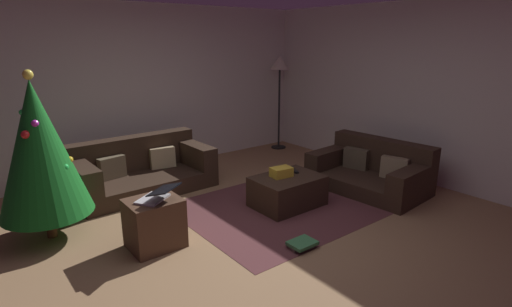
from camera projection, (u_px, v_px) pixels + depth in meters
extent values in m
plane|color=#93704C|center=(259.00, 241.00, 4.22)|extent=(6.40, 6.40, 0.00)
cube|color=silver|center=(134.00, 89.00, 6.24)|extent=(6.40, 0.12, 2.60)
cube|color=silver|center=(431.00, 94.00, 5.72)|extent=(0.12, 6.40, 2.60)
cube|color=#332319|center=(144.00, 183.00, 5.60)|extent=(1.89, 0.99, 0.23)
cube|color=#332319|center=(132.00, 153.00, 5.77)|extent=(1.87, 0.28, 0.49)
cube|color=#332319|center=(194.00, 154.00, 6.02)|extent=(0.26, 0.95, 0.33)
cube|color=#332319|center=(82.00, 176.00, 5.03)|extent=(0.26, 0.95, 0.33)
cube|color=tan|center=(163.00, 158.00, 5.88)|extent=(0.38, 0.20, 0.31)
cube|color=brown|center=(112.00, 168.00, 5.42)|extent=(0.38, 0.18, 0.30)
cube|color=#332319|center=(367.00, 182.00, 5.65)|extent=(1.07, 1.61, 0.21)
cube|color=#332319|center=(383.00, 155.00, 5.79)|extent=(0.36, 1.56, 0.47)
cube|color=#332319|center=(413.00, 178.00, 5.12)|extent=(0.96, 0.31, 0.26)
cube|color=#332319|center=(331.00, 157.00, 6.05)|extent=(0.96, 0.31, 0.26)
cube|color=#8C7A5B|center=(394.00, 168.00, 5.46)|extent=(0.23, 0.38, 0.31)
cube|color=brown|center=(356.00, 159.00, 5.90)|extent=(0.20, 0.38, 0.30)
cube|color=#332319|center=(288.00, 191.00, 5.08)|extent=(0.86, 0.62, 0.39)
cube|color=gold|center=(281.00, 172.00, 5.02)|extent=(0.28, 0.21, 0.12)
cube|color=black|center=(295.00, 171.00, 5.21)|extent=(0.12, 0.17, 0.02)
cylinder|color=brown|center=(51.00, 225.00, 4.29)|extent=(0.10, 0.10, 0.28)
cone|color=#14631E|center=(39.00, 149.00, 4.05)|extent=(0.92, 0.92, 1.41)
sphere|color=yellow|center=(70.00, 160.00, 4.20)|extent=(0.07, 0.07, 0.07)
sphere|color=#CC33BF|center=(35.00, 124.00, 3.87)|extent=(0.07, 0.07, 0.07)
sphere|color=#2699E5|center=(42.00, 116.00, 4.08)|extent=(0.06, 0.06, 0.06)
sphere|color=green|center=(65.00, 167.00, 4.06)|extent=(0.08, 0.08, 0.08)
sphere|color=green|center=(22.00, 112.00, 3.90)|extent=(0.06, 0.06, 0.06)
sphere|color=green|center=(33.00, 125.00, 4.11)|extent=(0.07, 0.07, 0.07)
sphere|color=red|center=(25.00, 135.00, 3.84)|extent=(0.08, 0.08, 0.08)
sphere|color=#F2D84C|center=(28.00, 75.00, 3.85)|extent=(0.10, 0.10, 0.10)
cube|color=#4C3323|center=(154.00, 223.00, 4.05)|extent=(0.52, 0.44, 0.51)
cube|color=silver|center=(153.00, 199.00, 3.98)|extent=(0.39, 0.36, 0.02)
cube|color=black|center=(164.00, 189.00, 3.90)|extent=(0.39, 0.36, 0.07)
cube|color=#4C423D|center=(300.00, 246.00, 4.09)|extent=(0.27, 0.20, 0.04)
cube|color=#387A47|center=(302.00, 243.00, 4.07)|extent=(0.28, 0.21, 0.03)
cylinder|color=black|center=(278.00, 147.00, 7.87)|extent=(0.28, 0.28, 0.02)
cylinder|color=black|center=(279.00, 110.00, 7.66)|extent=(0.04, 0.04, 1.52)
cone|color=beige|center=(280.00, 63.00, 7.42)|extent=(0.36, 0.36, 0.24)
cube|color=#572E30|center=(287.00, 205.00, 5.13)|extent=(2.60, 2.00, 0.01)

